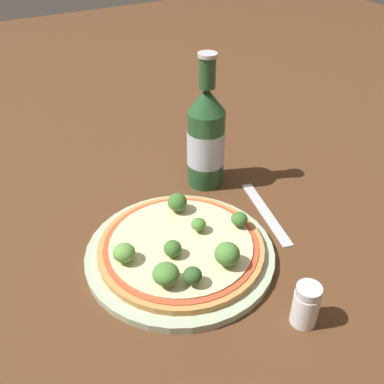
% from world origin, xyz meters
% --- Properties ---
extents(ground_plane, '(3.00, 3.00, 0.00)m').
position_xyz_m(ground_plane, '(0.00, 0.00, 0.00)').
color(ground_plane, '#4C2D19').
extents(plate, '(0.28, 0.28, 0.01)m').
position_xyz_m(plate, '(-0.02, 0.01, 0.01)').
color(plate, '#A3B293').
rests_on(plate, ground_plane).
extents(pizza, '(0.25, 0.25, 0.01)m').
position_xyz_m(pizza, '(-0.02, 0.01, 0.02)').
color(pizza, '#B77F42').
rests_on(pizza, plate).
extents(broccoli_floret_0, '(0.03, 0.03, 0.03)m').
position_xyz_m(broccoli_floret_0, '(-0.10, 0.02, 0.04)').
color(broccoli_floret_0, '#7A9E5B').
rests_on(broccoli_floret_0, pizza).
extents(broccoli_floret_1, '(0.04, 0.04, 0.03)m').
position_xyz_m(broccoli_floret_1, '(-0.07, -0.05, 0.04)').
color(broccoli_floret_1, '#7A9E5B').
rests_on(broccoli_floret_1, pizza).
extents(broccoli_floret_2, '(0.04, 0.04, 0.04)m').
position_xyz_m(broccoli_floret_2, '(0.02, -0.06, 0.05)').
color(broccoli_floret_2, '#7A9E5B').
rests_on(broccoli_floret_2, pizza).
extents(broccoli_floret_3, '(0.03, 0.03, 0.03)m').
position_xyz_m(broccoli_floret_3, '(-0.04, -0.07, 0.04)').
color(broccoli_floret_3, '#7A9E5B').
rests_on(broccoli_floret_3, pizza).
extents(broccoli_floret_4, '(0.03, 0.03, 0.02)m').
position_xyz_m(broccoli_floret_4, '(-0.04, -0.01, 0.04)').
color(broccoli_floret_4, '#7A9E5B').
rests_on(broccoli_floret_4, pizza).
extents(broccoli_floret_5, '(0.03, 0.03, 0.03)m').
position_xyz_m(broccoli_floret_5, '(0.02, 0.08, 0.04)').
color(broccoli_floret_5, '#7A9E5B').
rests_on(broccoli_floret_5, pizza).
extents(broccoli_floret_6, '(0.03, 0.03, 0.02)m').
position_xyz_m(broccoli_floret_6, '(0.08, 0.00, 0.04)').
color(broccoli_floret_6, '#7A9E5B').
rests_on(broccoli_floret_6, pizza).
extents(broccoli_floret_7, '(0.02, 0.02, 0.02)m').
position_xyz_m(broccoli_floret_7, '(0.02, 0.02, 0.04)').
color(broccoli_floret_7, '#7A9E5B').
rests_on(broccoli_floret_7, pizza).
extents(beer_bottle, '(0.07, 0.07, 0.24)m').
position_xyz_m(beer_bottle, '(0.12, 0.16, 0.09)').
color(beer_bottle, '#234C28').
rests_on(beer_bottle, ground_plane).
extents(pepper_shaker, '(0.03, 0.03, 0.06)m').
position_xyz_m(pepper_shaker, '(0.06, -0.17, 0.03)').
color(pepper_shaker, silver).
rests_on(pepper_shaker, ground_plane).
extents(fork, '(0.06, 0.17, 0.00)m').
position_xyz_m(fork, '(0.16, 0.03, 0.00)').
color(fork, '#B2B2B7').
rests_on(fork, ground_plane).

